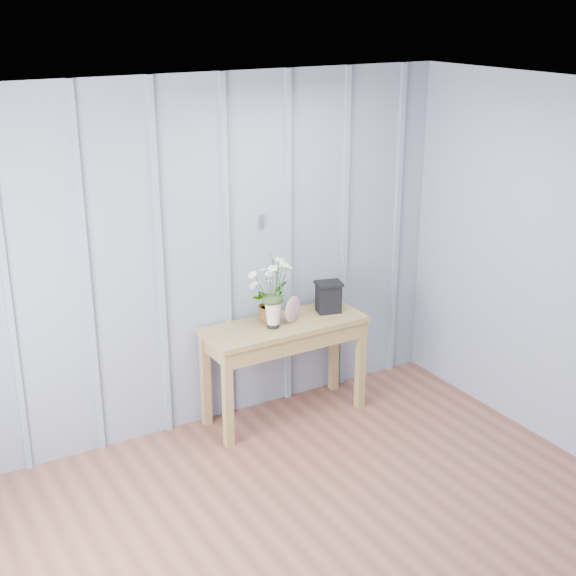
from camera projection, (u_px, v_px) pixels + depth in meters
room_shell at (292, 193)px, 4.18m from camera, size 4.00×4.50×2.50m
sideboard at (284, 337)px, 5.80m from camera, size 1.20×0.45×0.75m
daisy_vase at (273, 282)px, 5.56m from camera, size 0.38×0.29×0.54m
spider_plant at (270, 302)px, 5.75m from camera, size 0.34×0.33×0.28m
felt_disc_vessel at (292, 309)px, 5.74m from camera, size 0.20×0.14×0.19m
carved_box at (329, 297)px, 5.92m from camera, size 0.22×0.19×0.23m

